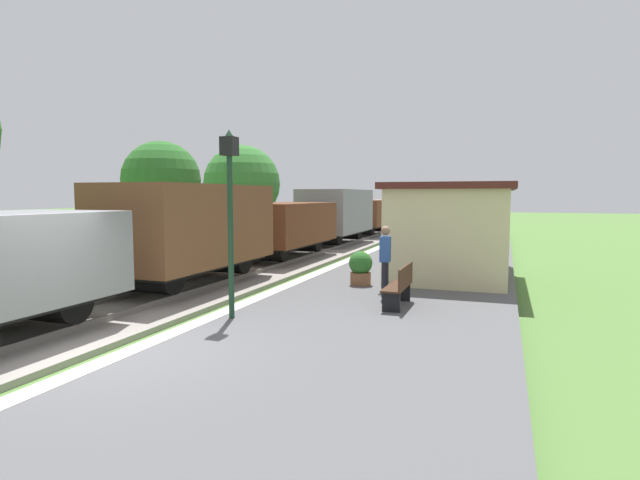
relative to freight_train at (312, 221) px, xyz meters
name	(u,v)px	position (x,y,z in m)	size (l,w,h in m)	color
ground_plane	(104,366)	(2.40, -15.54, -1.51)	(160.00, 160.00, 0.00)	#517A38
platform_slab	(291,384)	(5.60, -15.54, -1.38)	(6.00, 60.00, 0.25)	#565659
platform_edge_stripe	(124,353)	(2.80, -15.54, -1.25)	(0.36, 60.00, 0.01)	silver
rail_near	(24,344)	(0.72, -15.54, -1.32)	(0.07, 60.00, 0.14)	slate
freight_train	(312,221)	(0.00, 0.00, 0.00)	(2.50, 39.20, 2.72)	gray
station_hut	(453,229)	(6.80, -5.73, 0.15)	(3.50, 5.80, 2.78)	beige
bench_near_hut	(400,285)	(6.16, -10.77, -0.78)	(0.42, 1.50, 0.91)	#422819
person_waiting	(385,258)	(5.62, -9.86, -0.32)	(0.28, 0.40, 1.71)	black
potted_planter	(361,267)	(4.62, -8.42, -0.78)	(0.64, 0.64, 0.92)	brown
lamp_post_near	(230,189)	(3.22, -12.96, 1.30)	(0.28, 0.28, 3.70)	#193823
tree_trackside_far	(161,180)	(-4.70, -4.62, 1.78)	(3.10, 3.10, 4.85)	#4C3823
tree_field_left	(242,184)	(-4.57, 1.82, 1.79)	(3.95, 3.95, 5.27)	#4C3823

